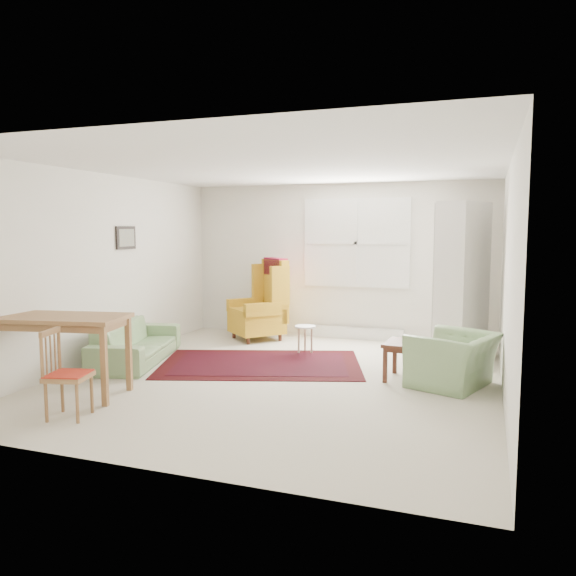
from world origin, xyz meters
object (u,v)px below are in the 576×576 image
(armchair, at_px, (453,355))
(desk, at_px, (62,356))
(coffee_table, at_px, (410,361))
(stool, at_px, (305,339))
(cabinet, at_px, (462,280))
(desk_chair, at_px, (68,374))
(sofa, at_px, (136,334))
(wingback_chair, at_px, (257,299))

(armchair, relative_size, desk, 0.69)
(coffee_table, relative_size, stool, 1.39)
(cabinet, relative_size, desk, 1.58)
(stool, relative_size, desk_chair, 0.48)
(sofa, bearing_deg, coffee_table, -100.72)
(stool, height_order, desk_chair, desk_chair)
(sofa, relative_size, cabinet, 0.85)
(armchair, bearing_deg, wingback_chair, -99.06)
(desk, height_order, desk_chair, desk)
(armchair, height_order, desk_chair, desk_chair)
(sofa, relative_size, coffee_table, 3.26)
(stool, bearing_deg, cabinet, 14.59)
(sofa, xyz_separation_m, desk_chair, (0.73, -2.14, 0.05))
(armchair, distance_m, stool, 2.36)
(sofa, height_order, desk, desk)
(cabinet, height_order, desk_chair, cabinet)
(wingback_chair, xyz_separation_m, coffee_table, (2.64, -1.65, -0.43))
(armchair, xyz_separation_m, cabinet, (0.01, 1.61, 0.71))
(wingback_chair, relative_size, desk_chair, 1.56)
(coffee_table, relative_size, desk, 0.41)
(cabinet, xyz_separation_m, desk_chair, (-3.35, -3.93, -0.65))
(coffee_table, height_order, desk, desk)
(sofa, xyz_separation_m, cabinet, (4.08, 1.79, 0.70))
(desk_chair, bearing_deg, cabinet, -54.38)
(armchair, distance_m, desk, 4.29)
(sofa, relative_size, desk_chair, 2.16)
(stool, height_order, desk, desk)
(armchair, relative_size, wingback_chair, 0.71)
(desk, bearing_deg, desk_chair, -44.46)
(wingback_chair, bearing_deg, desk, -60.62)
(cabinet, bearing_deg, stool, -142.87)
(sofa, height_order, desk_chair, desk_chair)
(armchair, distance_m, coffee_table, 0.52)
(stool, distance_m, desk, 3.36)
(armchair, bearing_deg, sofa, -67.40)
(desk, bearing_deg, wingback_chair, 77.58)
(armchair, distance_m, cabinet, 1.76)
(coffee_table, bearing_deg, cabinet, 71.53)
(coffee_table, bearing_deg, desk, -151.43)
(armchair, distance_m, desk_chair, 4.07)
(stool, xyz_separation_m, desk_chair, (-1.24, -3.38, 0.22))
(wingback_chair, relative_size, coffee_table, 2.36)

